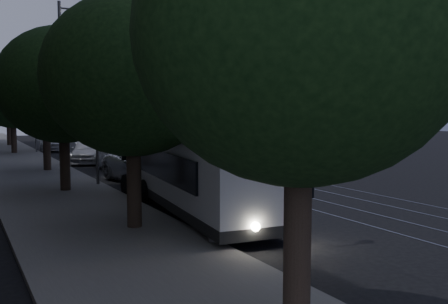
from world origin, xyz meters
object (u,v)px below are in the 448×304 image
car_white_a (115,158)px  car_white_c (83,149)px  car_white_b (88,151)px  pickup_silver (150,166)px  car_white_d (51,142)px  trolleybus (191,168)px  streetlamp_far (68,69)px  streetlamp_near (225,46)px

car_white_a → car_white_c: 8.59m
car_white_a → car_white_b: bearing=95.3°
pickup_silver → car_white_d: bearing=85.4°
trolleybus → car_white_d: trolleybus is taller
car_white_a → car_white_d: size_ratio=0.96×
car_white_d → trolleybus: bearing=-81.3°
car_white_c → car_white_d: size_ratio=0.87×
car_white_a → car_white_d: car_white_d is taller
car_white_b → car_white_c: (0.44, 3.68, -0.13)m
trolleybus → streetlamp_far: (-1.08, 16.05, 4.62)m
car_white_a → streetlamp_far: bearing=126.3°
streetlamp_near → streetlamp_far: streetlamp_far is taller
pickup_silver → car_white_a: 6.16m
car_white_b → streetlamp_near: size_ratio=0.60×
pickup_silver → car_white_a: pickup_silver is taller
trolleybus → car_white_d: size_ratio=2.58×
car_white_c → streetlamp_near: streetlamp_near is taller
car_white_d → streetlamp_near: streetlamp_near is taller
car_white_a → streetlamp_near: 18.57m
trolleybus → car_white_a: trolleybus is taller
car_white_c → trolleybus: bearing=-97.8°
pickup_silver → streetlamp_near: (-2.10, -11.69, 4.50)m
trolleybus → streetlamp_far: streetlamp_far is taller
car_white_a → car_white_d: bearing=94.3°
car_white_c → car_white_d: car_white_d is taller
car_white_a → streetlamp_far: 6.51m
pickup_silver → car_white_c: size_ratio=1.61×
car_white_c → streetlamp_far: bearing=-115.1°
trolleybus → car_white_c: bearing=93.2°
pickup_silver → car_white_c: bearing=82.4°
car_white_b → car_white_d: car_white_b is taller
car_white_b → streetlamp_far: 6.03m
pickup_silver → car_white_c: (0.00, 14.75, -0.23)m
trolleybus → pickup_silver: trolleybus is taller
car_white_c → streetlamp_near: 26.94m
pickup_silver → streetlamp_near: 12.70m
trolleybus → car_white_b: trolleybus is taller
trolleybus → car_white_b: (0.56, 18.12, -0.80)m
streetlamp_near → car_white_d: bearing=88.4°
car_white_d → car_white_a: bearing=-77.4°
car_white_a → streetlamp_near: bearing=-96.6°
pickup_silver → car_white_b: size_ratio=1.17×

